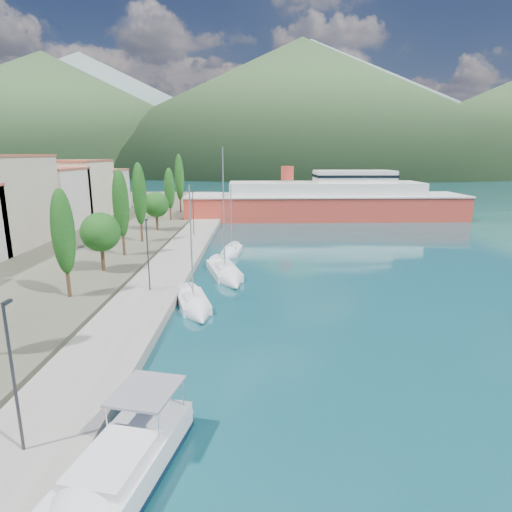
{
  "coord_description": "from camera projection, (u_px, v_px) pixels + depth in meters",
  "views": [
    {
      "loc": [
        0.19,
        -21.76,
        12.09
      ],
      "look_at": [
        0.0,
        14.0,
        3.5
      ],
      "focal_mm": 30.0,
      "sensor_mm": 36.0,
      "label": 1
    }
  ],
  "objects": [
    {
      "name": "hills_near",
      "position": [
        370.0,
        110.0,
        374.17
      ],
      "size": [
        1010.0,
        520.0,
        115.0
      ],
      "color": "#34502B",
      "rests_on": "ground"
    },
    {
      "name": "sailboat_mid",
      "position": [
        229.0,
        277.0,
        41.81
      ],
      "size": [
        5.05,
        9.84,
        13.7
      ],
      "color": "silver",
      "rests_on": "ground"
    },
    {
      "name": "town_buildings",
      "position": [
        24.0,
        202.0,
        58.74
      ],
      "size": [
        9.2,
        69.2,
        11.3
      ],
      "color": "beige",
      "rests_on": "land_strip"
    },
    {
      "name": "ferry",
      "position": [
        326.0,
        202.0,
        80.82
      ],
      "size": [
        52.53,
        13.0,
        10.36
      ],
      "color": "#C4392A",
      "rests_on": "ground"
    },
    {
      "name": "sailboat_far",
      "position": [
        230.0,
        254.0,
        51.66
      ],
      "size": [
        2.63,
        6.52,
        9.34
      ],
      "color": "silver",
      "rests_on": "ground"
    },
    {
      "name": "ground",
      "position": [
        258.0,
        191.0,
        140.66
      ],
      "size": [
        1400.0,
        1400.0,
        0.0
      ],
      "primitive_type": "plane",
      "color": "#124751"
    },
    {
      "name": "tree_row",
      "position": [
        135.0,
        205.0,
        53.55
      ],
      "size": [
        3.83,
        63.66,
        11.29
      ],
      "color": "#47301E",
      "rests_on": "land_strip"
    },
    {
      "name": "quay",
      "position": [
        179.0,
        258.0,
        49.22
      ],
      "size": [
        5.0,
        88.0,
        0.8
      ],
      "primitive_type": "cube",
      "color": "gray",
      "rests_on": "ground"
    },
    {
      "name": "motor_cruiser",
      "position": [
        103.0,
        499.0,
        14.63
      ],
      "size": [
        4.65,
        9.84,
        3.5
      ],
      "color": "black",
      "rests_on": "ground"
    },
    {
      "name": "hills_far",
      "position": [
        356.0,
        106.0,
        606.78
      ],
      "size": [
        1480.0,
        900.0,
        180.0
      ],
      "color": "slate",
      "rests_on": "ground"
    },
    {
      "name": "sailboat_near",
      "position": [
        196.0,
        309.0,
        33.24
      ],
      "size": [
        4.31,
        7.74,
        10.66
      ],
      "color": "silver",
      "rests_on": "ground"
    },
    {
      "name": "lamp_posts",
      "position": [
        153.0,
        248.0,
        37.28
      ],
      "size": [
        0.15,
        46.11,
        6.06
      ],
      "color": "#2D2D33",
      "rests_on": "quay"
    }
  ]
}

